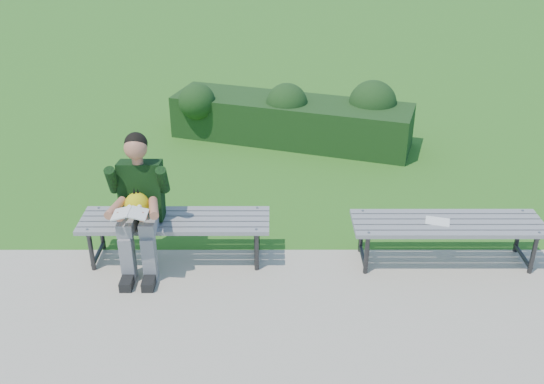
{
  "coord_description": "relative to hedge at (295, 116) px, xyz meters",
  "views": [
    {
      "loc": [
        0.25,
        -5.17,
        3.32
      ],
      "look_at": [
        0.25,
        -0.1,
        0.73
      ],
      "focal_mm": 40.0,
      "sensor_mm": 36.0,
      "label": 1
    }
  ],
  "objects": [
    {
      "name": "ground",
      "position": [
        -0.58,
        -2.96,
        -0.37
      ],
      "size": [
        80.0,
        80.0,
        0.0
      ],
      "color": "#266D22",
      "rests_on": "ground"
    },
    {
      "name": "walkway",
      "position": [
        -0.58,
        -4.71,
        -0.36
      ],
      "size": [
        30.0,
        3.5,
        0.02
      ],
      "color": "#BFB39F",
      "rests_on": "ground"
    },
    {
      "name": "hedge",
      "position": [
        0.0,
        0.0,
        0.0
      ],
      "size": [
        3.48,
        1.84,
        0.91
      ],
      "color": "#1B4012",
      "rests_on": "ground"
    },
    {
      "name": "bench_left",
      "position": [
        -1.26,
        -3.11,
        0.04
      ],
      "size": [
        1.8,
        0.5,
        0.46
      ],
      "color": "slate",
      "rests_on": "walkway"
    },
    {
      "name": "bench_right",
      "position": [
        1.34,
        -3.17,
        0.04
      ],
      "size": [
        1.8,
        0.5,
        0.46
      ],
      "color": "slate",
      "rests_on": "walkway"
    },
    {
      "name": "seated_boy",
      "position": [
        -1.56,
        -3.2,
        0.34
      ],
      "size": [
        0.56,
        0.76,
        1.31
      ],
      "color": "slate",
      "rests_on": "walkway"
    },
    {
      "name": "paper_sheet",
      "position": [
        1.24,
        -3.17,
        0.1
      ],
      "size": [
        0.26,
        0.21,
        0.01
      ],
      "color": "white",
      "rests_on": "bench_right"
    }
  ]
}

